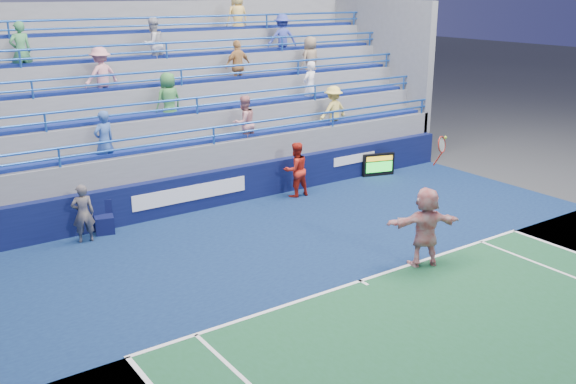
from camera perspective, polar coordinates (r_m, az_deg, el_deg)
ground at (r=14.57m, az=6.46°, el=-7.93°), size 120.00×120.00×0.00m
sponsor_wall at (r=19.37m, az=-6.16°, el=0.39°), size 18.00×0.32×1.10m
bleacher_stand at (r=22.40m, az=-10.95°, el=5.17°), size 18.00×5.60×6.13m
serve_speed_board at (r=22.57m, az=8.05°, el=2.42°), size 1.15×0.44×0.80m
judge_chair at (r=17.83m, az=-16.03°, el=-2.68°), size 0.60×0.60×0.86m
tennis_player at (r=15.29m, az=12.12°, el=-3.03°), size 1.86×1.24×3.08m
line_judge at (r=17.19m, az=-17.75°, el=-1.84°), size 0.62×0.45×1.55m
ball_girl at (r=20.00m, az=0.69°, el=2.00°), size 0.86×0.68×1.74m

